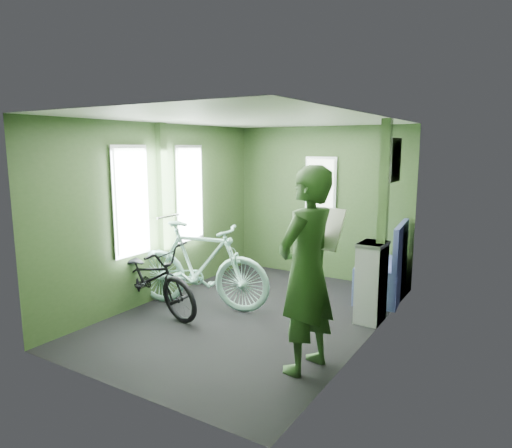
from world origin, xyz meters
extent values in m
plane|color=black|center=(0.00, 0.00, 0.00)|extent=(4.00, 4.00, 0.00)
cube|color=silver|center=(0.00, 0.00, 2.30)|extent=(2.80, 4.00, 0.02)
cube|color=#2C441F|center=(0.00, 2.00, 1.15)|extent=(2.80, 0.02, 2.30)
cube|color=#2C441F|center=(0.00, -2.00, 1.15)|extent=(2.80, 0.02, 2.30)
cube|color=#2C441F|center=(-1.40, 0.00, 1.15)|extent=(0.02, 4.00, 2.30)
cube|color=#2C441F|center=(1.40, 0.00, 1.15)|extent=(0.02, 4.00, 2.30)
cube|color=#2C441F|center=(-1.36, 0.00, 1.15)|extent=(0.08, 0.12, 2.30)
cube|color=silver|center=(-1.35, -0.55, 1.35)|extent=(0.02, 0.56, 1.34)
cube|color=silver|center=(-1.35, 0.55, 1.35)|extent=(0.02, 0.56, 1.34)
cube|color=white|center=(-1.34, -0.55, 1.88)|extent=(0.00, 0.12, 0.12)
cube|color=white|center=(-1.34, 0.55, 1.88)|extent=(0.00, 0.12, 0.12)
cylinder|color=silver|center=(-1.29, 0.00, 1.10)|extent=(0.03, 0.40, 0.03)
cube|color=#2C441F|center=(1.35, 0.60, 1.15)|extent=(0.10, 0.10, 2.30)
cube|color=white|center=(1.38, 0.90, 1.85)|extent=(0.02, 0.40, 0.50)
cube|color=silver|center=(0.00, 1.96, 1.35)|extent=(0.50, 0.02, 1.00)
imported|color=black|center=(-1.12, -0.54, 0.00)|extent=(1.79, 1.03, 0.97)
imported|color=#8CCAB9|center=(-0.70, -0.10, 0.00)|extent=(1.90, 0.94, 1.12)
imported|color=#395B32|center=(1.11, -0.87, 0.92)|extent=(0.56, 0.74, 1.85)
cube|color=silver|center=(1.17, -0.57, 1.26)|extent=(0.34, 0.24, 0.37)
cube|color=gray|center=(1.26, 0.57, 0.47)|extent=(0.27, 0.38, 0.93)
cube|color=navy|center=(1.12, 1.45, 0.24)|extent=(0.65, 1.03, 0.49)
cube|color=navy|center=(1.36, 1.45, 0.76)|extent=(0.18, 0.98, 0.54)
camera|label=1|loc=(2.77, -4.41, 2.00)|focal=32.00mm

